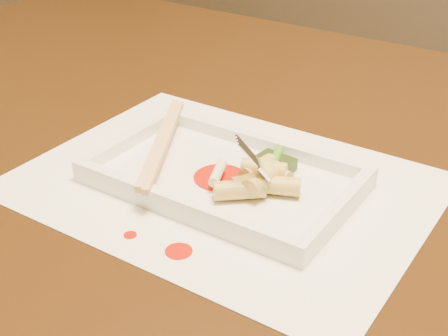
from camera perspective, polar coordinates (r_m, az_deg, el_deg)
The scene contains 23 objects.
table at distance 0.76m, azimuth 0.84°, elevation -4.73°, with size 1.40×0.90×0.75m.
placemat at distance 0.63m, azimuth 0.00°, elevation -1.49°, with size 0.40×0.30×0.00m, color white.
sauce_splatter_a at distance 0.54m, azimuth -4.16°, elevation -7.59°, with size 0.02×0.02×0.00m, color #BA1605.
sauce_splatter_b at distance 0.56m, azimuth -8.57°, elevation -6.07°, with size 0.01×0.01×0.00m, color #BA1605.
plate_base at distance 0.63m, azimuth 0.00°, elevation -1.11°, with size 0.26×0.16×0.01m, color white.
plate_rim_far at distance 0.68m, azimuth 3.47°, elevation 2.36°, with size 0.26×0.01×0.01m, color white.
plate_rim_near at distance 0.57m, azimuth -4.12°, elevation -3.33°, with size 0.26×0.01×0.01m, color white.
plate_rim_left at distance 0.69m, azimuth -8.63°, elevation 2.60°, with size 0.01×0.14×0.01m, color white.
plate_rim_right at distance 0.57m, azimuth 10.43°, elevation -3.66°, with size 0.01×0.14×0.01m, color white.
veg_piece at distance 0.63m, azimuth 4.63°, elevation 0.43°, with size 0.04×0.03×0.01m, color black.
scallion_white at distance 0.61m, azimuth -0.57°, elevation -0.43°, with size 0.01×0.01×0.04m, color #EAEACC.
scallion_green at distance 0.61m, azimuth 4.30°, elevation -0.06°, with size 0.01×0.01×0.09m, color #388E17.
chopstick_a at distance 0.66m, azimuth -5.95°, elevation 2.51°, with size 0.01×0.20×0.01m, color #E1AF70.
chopstick_b at distance 0.65m, azimuth -5.41°, elevation 2.34°, with size 0.01×0.20×0.01m, color #E1AF70.
fork at distance 0.57m, azimuth 6.86°, elevation 4.40°, with size 0.09×0.10×0.14m, color silver, non-canonical shape.
sauce_blob_0 at distance 0.62m, azimuth -0.36°, elevation -0.86°, with size 0.05×0.05×0.00m, color #BA1605.
rice_cake_0 at distance 0.62m, azimuth 3.15°, elevation -0.08°, with size 0.02×0.02×0.04m, color #D0BF61.
rice_cake_1 at distance 0.59m, azimuth 4.58°, elevation -1.57°, with size 0.02×0.02×0.05m, color #D0BF61.
rice_cake_2 at distance 0.61m, azimuth 3.67°, elevation -0.07°, with size 0.02×0.02×0.04m, color #D0BF61.
rice_cake_3 at distance 0.61m, azimuth 4.24°, elevation -0.35°, with size 0.02×0.02×0.05m, color #D0BF61.
rice_cake_4 at distance 0.58m, azimuth 1.42°, elevation -2.00°, with size 0.02×0.02×0.05m, color #D0BF61.
rice_cake_5 at distance 0.59m, azimuth 3.65°, elevation -1.00°, with size 0.02×0.02×0.05m, color #D0BF61.
rice_cake_6 at distance 0.60m, azimuth 2.95°, elevation -1.32°, with size 0.02×0.02×0.05m, color #D0BF61.
Camera 1 is at (0.34, -0.53, 1.08)m, focal length 50.00 mm.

